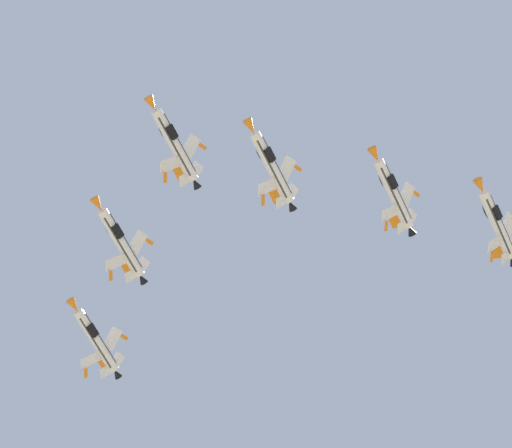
% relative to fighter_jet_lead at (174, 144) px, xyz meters
% --- Properties ---
extents(fighter_jet_lead, '(8.00, 15.46, 8.12)m').
position_rel_fighter_jet_lead_xyz_m(fighter_jet_lead, '(0.00, 0.00, 0.00)').
color(fighter_jet_lead, white).
extents(fighter_jet_left_wing, '(8.10, 15.46, 7.95)m').
position_rel_fighter_jet_lead_xyz_m(fighter_jet_left_wing, '(14.15, 4.78, -1.19)').
color(fighter_jet_left_wing, white).
extents(fighter_jet_right_wing, '(8.05, 15.46, 8.05)m').
position_rel_fighter_jet_lead_xyz_m(fighter_jet_right_wing, '(-10.39, 14.26, -1.50)').
color(fighter_jet_right_wing, white).
extents(fighter_jet_left_outer, '(8.17, 15.46, 7.84)m').
position_rel_fighter_jet_lead_xyz_m(fighter_jet_left_outer, '(32.37, 12.09, 1.40)').
color(fighter_jet_left_outer, white).
extents(fighter_jet_right_outer, '(8.11, 15.46, 7.94)m').
position_rel_fighter_jet_lead_xyz_m(fighter_jet_right_outer, '(-17.51, 31.42, -0.24)').
color(fighter_jet_right_outer, white).
extents(fighter_jet_trail_slot, '(8.08, 15.46, 7.99)m').
position_rel_fighter_jet_lead_xyz_m(fighter_jet_trail_slot, '(47.88, 18.45, -0.06)').
color(fighter_jet_trail_slot, white).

